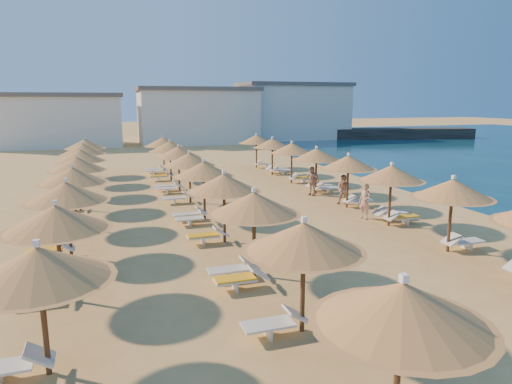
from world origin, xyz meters
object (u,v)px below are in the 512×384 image
object	(u,v)px
beachgoer_c	(312,181)
beachgoer_a	(365,201)
jetty	(372,134)
parasol_row_east	(368,168)
parasol_row_west	(213,176)
beachgoer_b	(344,190)

from	to	relation	value
beachgoer_c	beachgoer_a	world-z (taller)	beachgoer_c
jetty	beachgoer_c	distance (m)	43.54
jetty	beachgoer_c	bearing A→B (deg)	-113.62
parasol_row_east	beachgoer_c	distance (m)	5.65
parasol_row_west	jetty	bearing A→B (deg)	50.18
beachgoer_a	parasol_row_west	bearing A→B (deg)	-116.21
parasol_row_west	beachgoer_c	xyz separation A→B (m)	(7.31, 5.43, -1.51)
parasol_row_west	beachgoer_b	world-z (taller)	parasol_row_west
beachgoer_a	parasol_row_east	bearing A→B (deg)	118.70
beachgoer_c	parasol_row_east	bearing A→B (deg)	-25.28
parasol_row_west	beachgoer_c	distance (m)	9.23
parasol_row_west	beachgoer_c	world-z (taller)	parasol_row_west
parasol_row_east	beachgoer_a	world-z (taller)	parasol_row_east
parasol_row_east	beachgoer_b	size ratio (longest dim) A/B	22.64
parasol_row_east	parasol_row_west	world-z (taller)	same
beachgoer_b	beachgoer_c	xyz separation A→B (m)	(-0.56, 2.88, 0.05)
parasol_row_west	beachgoer_a	distance (m)	7.49
parasol_row_west	beachgoer_b	distance (m)	8.42
parasol_row_east	parasol_row_west	bearing A→B (deg)	180.00
beachgoer_c	beachgoer_a	size ratio (longest dim) A/B	1.01
parasol_row_east	parasol_row_west	distance (m)	7.72
beachgoer_b	parasol_row_east	bearing A→B (deg)	-51.32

